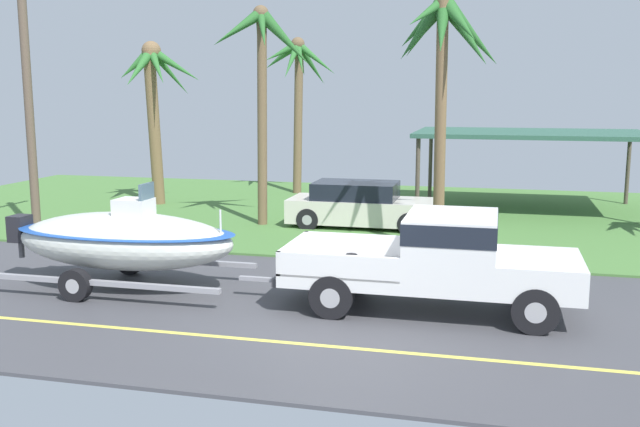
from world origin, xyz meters
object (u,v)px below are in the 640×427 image
object	(u,v)px
palm_tree_far_right	(152,86)
pickup_truck_towing	(449,258)
parked_sedan_near	(361,206)
boat_on_trailer	(124,240)
palm_tree_mid	(445,44)
palm_tree_far_left	(263,56)
carport_awning	(530,135)
palm_tree_near_left	(298,75)
utility_pole	(27,76)

from	to	relation	value
palm_tree_far_right	pickup_truck_towing	bearing A→B (deg)	-42.61
parked_sedan_near	boat_on_trailer	bearing A→B (deg)	-114.20
palm_tree_mid	palm_tree_far_left	xyz separation A→B (m)	(-5.50, 2.63, -0.09)
palm_tree_far_right	parked_sedan_near	bearing A→B (deg)	-16.56
parked_sedan_near	palm_tree_far_left	bearing A→B (deg)	-175.93
parked_sedan_near	carport_awning	distance (m)	6.87
parked_sedan_near	palm_tree_near_left	size ratio (longest dim) A/B	0.72
parked_sedan_near	palm_tree_far_right	size ratio (longest dim) A/B	0.76
pickup_truck_towing	palm_tree_near_left	xyz separation A→B (m)	(-6.97, 14.53, 3.64)
parked_sedan_near	utility_pole	size ratio (longest dim) A/B	0.51
carport_awning	utility_pole	world-z (taller)	utility_pole
palm_tree_near_left	palm_tree_far_left	distance (m)	7.04
palm_tree_far_left	palm_tree_near_left	bearing A→B (deg)	97.41
palm_tree_near_left	palm_tree_far_left	bearing A→B (deg)	-82.59
palm_tree_mid	boat_on_trailer	bearing A→B (deg)	-140.81
boat_on_trailer	parked_sedan_near	size ratio (longest dim) A/B	1.38
pickup_truck_towing	palm_tree_far_right	size ratio (longest dim) A/B	0.97
boat_on_trailer	palm_tree_near_left	distance (m)	14.99
palm_tree_near_left	palm_tree_mid	world-z (taller)	palm_tree_mid
carport_awning	palm_tree_far_right	world-z (taller)	palm_tree_far_right
pickup_truck_towing	utility_pole	world-z (taller)	utility_pole
carport_awning	palm_tree_far_left	bearing A→B (deg)	-149.74
carport_awning	palm_tree_near_left	bearing A→B (deg)	164.83
carport_awning	parked_sedan_near	bearing A→B (deg)	-138.39
palm_tree_near_left	palm_tree_far_left	size ratio (longest dim) A/B	0.94
palm_tree_near_left	boat_on_trailer	bearing A→B (deg)	-88.63
carport_awning	pickup_truck_towing	bearing A→B (deg)	-98.44
utility_pole	carport_awning	bearing A→B (deg)	30.09
boat_on_trailer	palm_tree_far_left	size ratio (longest dim) A/B	0.93
pickup_truck_towing	palm_tree_far_left	world-z (taller)	palm_tree_far_left
palm_tree_near_left	palm_tree_far_left	world-z (taller)	palm_tree_far_left
palm_tree_near_left	palm_tree_far_right	bearing A→B (deg)	-132.28
palm_tree_mid	palm_tree_far_right	distance (m)	11.68
pickup_truck_towing	palm_tree_far_left	size ratio (longest dim) A/B	0.86
pickup_truck_towing	carport_awning	distance (m)	12.39
pickup_truck_towing	palm_tree_near_left	size ratio (longest dim) A/B	0.91
utility_pole	palm_tree_far_left	bearing A→B (deg)	29.86
palm_tree_far_left	utility_pole	size ratio (longest dim) A/B	0.76
pickup_truck_towing	parked_sedan_near	distance (m)	8.39
palm_tree_near_left	pickup_truck_towing	bearing A→B (deg)	-64.38
parked_sedan_near	palm_tree_near_left	world-z (taller)	palm_tree_near_left
parked_sedan_near	carport_awning	size ratio (longest dim) A/B	0.58
boat_on_trailer	palm_tree_mid	distance (m)	8.85
palm_tree_far_left	palm_tree_far_right	xyz separation A→B (m)	(-4.93, 2.55, -0.83)
utility_pole	parked_sedan_near	bearing A→B (deg)	21.96
boat_on_trailer	palm_tree_mid	bearing A→B (deg)	39.19
palm_tree_near_left	utility_pole	distance (m)	11.31
palm_tree_mid	carport_awning	bearing A→B (deg)	71.84
carport_awning	palm_tree_mid	distance (m)	8.02
boat_on_trailer	utility_pole	size ratio (longest dim) A/B	0.71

